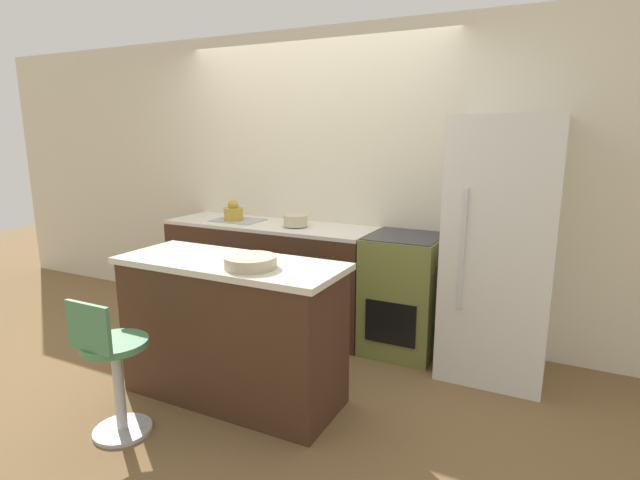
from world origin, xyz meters
TOP-DOWN VIEW (x-y plane):
  - ground_plane at (0.00, 0.00)m, footprint 14.00×14.00m
  - wall_back at (0.00, 0.64)m, footprint 8.00×0.06m
  - back_counter at (-0.29, 0.31)m, footprint 1.91×0.59m
  - kitchen_island at (0.19, -0.89)m, footprint 1.48×0.59m
  - oven_range at (0.96, 0.31)m, footprint 0.56×0.60m
  - refrigerator at (1.67, 0.27)m, footprint 0.71×0.71m
  - stool_chair at (-0.16, -1.55)m, footprint 0.37×0.37m
  - kettle at (-0.65, 0.29)m, footprint 0.17×0.17m
  - mixing_bowl at (-0.00, 0.29)m, footprint 0.20×0.20m
  - fruit_bowl at (0.41, -0.98)m, footprint 0.31×0.31m

SIDE VIEW (x-z plane):
  - ground_plane at x=0.00m, z-range 0.00..0.00m
  - stool_chair at x=-0.16m, z-range -0.01..0.84m
  - back_counter at x=-0.29m, z-range 0.00..0.94m
  - kitchen_island at x=0.19m, z-range 0.00..0.94m
  - oven_range at x=0.96m, z-range 0.00..0.94m
  - refrigerator at x=1.67m, z-range 0.00..1.84m
  - fruit_bowl at x=0.41m, z-range 0.94..1.01m
  - mixing_bowl at x=0.00m, z-range 0.95..1.04m
  - kettle at x=-0.65m, z-range 0.92..1.12m
  - wall_back at x=0.00m, z-range 0.00..2.60m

